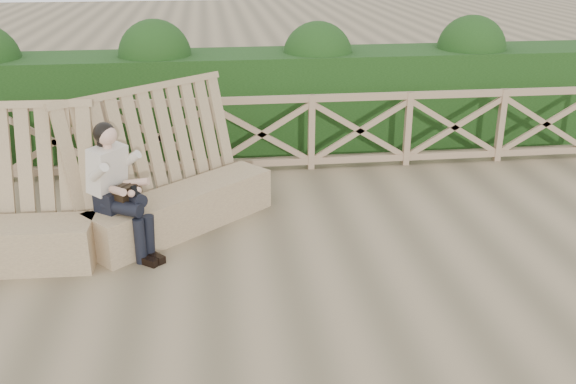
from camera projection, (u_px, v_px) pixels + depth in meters
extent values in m
plane|color=brown|center=(295.00, 295.00, 6.12)|extent=(60.00, 60.00, 0.00)
cube|color=#7F6348|center=(183.00, 209.00, 7.41)|extent=(2.10, 1.87, 0.49)
cube|color=#7F6348|center=(166.00, 157.00, 7.37)|extent=(2.07, 1.83, 1.60)
cube|color=black|center=(114.00, 199.00, 6.78)|extent=(0.42, 0.43, 0.22)
cube|color=beige|center=(107.00, 169.00, 6.68)|extent=(0.46, 0.48, 0.51)
sphere|color=tan|center=(107.00, 135.00, 6.52)|extent=(0.29, 0.29, 0.21)
sphere|color=black|center=(104.00, 133.00, 6.53)|extent=(0.32, 0.32, 0.22)
cylinder|color=black|center=(122.00, 208.00, 6.62)|extent=(0.45, 0.39, 0.15)
cylinder|color=black|center=(131.00, 196.00, 6.73)|extent=(0.45, 0.40, 0.16)
cylinder|color=black|center=(140.00, 241.00, 6.64)|extent=(0.16, 0.16, 0.49)
cylinder|color=black|center=(149.00, 238.00, 6.72)|extent=(0.16, 0.16, 0.49)
cube|color=black|center=(148.00, 261.00, 6.67)|extent=(0.24, 0.21, 0.08)
cube|color=black|center=(156.00, 258.00, 6.74)|extent=(0.24, 0.21, 0.08)
cube|color=black|center=(127.00, 193.00, 6.68)|extent=(0.28, 0.30, 0.17)
cube|color=black|center=(136.00, 191.00, 6.57)|extent=(0.11, 0.11, 0.12)
cube|color=#8B7051|center=(261.00, 100.00, 8.95)|extent=(10.10, 0.07, 0.10)
cube|color=#8B7051|center=(262.00, 163.00, 9.30)|extent=(10.10, 0.07, 0.10)
cube|color=black|center=(255.00, 100.00, 10.16)|extent=(12.00, 1.20, 1.50)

